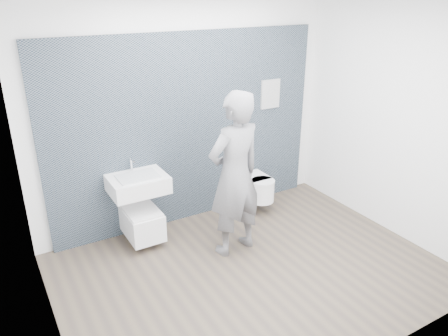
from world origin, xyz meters
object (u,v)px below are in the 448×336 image
toilet_square (142,221)px  visitor (235,175)px  washbasin (138,184)px  toilet_rounded (258,187)px

toilet_square → visitor: size_ratio=0.40×
washbasin → visitor: size_ratio=0.35×
washbasin → visitor: 1.15m
washbasin → visitor: bearing=-40.0°
washbasin → toilet_rounded: bearing=-1.3°
toilet_square → toilet_rounded: (1.66, -0.01, 0.05)m
washbasin → toilet_rounded: (1.66, -0.04, -0.43)m
toilet_square → washbasin: bearing=90.0°
toilet_rounded → visitor: bearing=-139.1°
toilet_square → visitor: bearing=-38.8°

